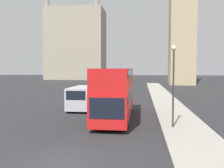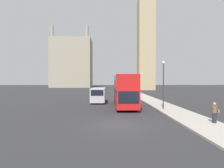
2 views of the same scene
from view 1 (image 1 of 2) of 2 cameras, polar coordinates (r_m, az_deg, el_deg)
ground_plane at (r=11.66m, az=-12.45°, el=-17.39°), size 300.00×300.00×0.00m
building_block_distant at (r=99.91m, az=-8.17°, el=8.92°), size 21.87×13.95×33.07m
red_double_decker_bus at (r=20.58m, az=0.79°, el=-1.56°), size 2.57×10.29×4.16m
white_van at (r=25.44m, az=-6.79°, el=-3.06°), size 2.16×5.33×2.30m
street_lamp at (r=17.36m, az=13.88°, el=2.35°), size 0.36×0.36×5.57m
parked_sedan at (r=49.84m, az=-0.79°, el=-0.48°), size 1.73×4.76×1.50m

